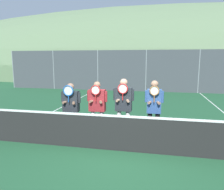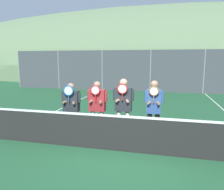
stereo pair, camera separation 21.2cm
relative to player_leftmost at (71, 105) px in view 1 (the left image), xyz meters
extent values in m
plane|color=#1E4C2D|center=(1.74, -0.76, -1.02)|extent=(120.00, 120.00, 0.00)
ellipsoid|color=#5B7551|center=(1.74, 49.57, -1.02)|extent=(131.50, 73.06, 25.57)
cube|color=beige|center=(3.24, 19.12, 0.73)|extent=(17.44, 5.00, 3.50)
cube|color=#3D4247|center=(3.24, 19.12, 2.66)|extent=(17.94, 5.50, 0.36)
cylinder|color=gray|center=(-9.37, 10.22, 0.52)|extent=(0.06, 0.06, 3.07)
cylinder|color=gray|center=(-5.67, 10.22, 0.52)|extent=(0.06, 0.06, 3.07)
cylinder|color=gray|center=(-1.96, 10.22, 0.52)|extent=(0.06, 0.06, 3.07)
cylinder|color=gray|center=(1.74, 10.22, 0.52)|extent=(0.06, 0.06, 3.07)
cylinder|color=gray|center=(5.44, 10.22, 0.52)|extent=(0.06, 0.06, 3.07)
cube|color=#42474C|center=(1.74, 10.22, 0.52)|extent=(22.21, 0.02, 3.07)
cube|color=black|center=(1.74, -0.76, -0.56)|extent=(10.17, 0.02, 0.93)
cube|color=white|center=(1.74, -0.76, -0.07)|extent=(10.17, 0.03, 0.06)
cube|color=white|center=(-2.11, 2.24, -1.02)|extent=(0.05, 16.00, 0.01)
cylinder|color=white|center=(-0.13, 0.01, -0.61)|extent=(0.13, 0.13, 0.81)
cylinder|color=white|center=(0.13, 0.01, -0.61)|extent=(0.13, 0.13, 0.81)
cube|color=#282D33|center=(0.00, 0.01, 0.11)|extent=(0.49, 0.22, 0.64)
sphere|color=#997056|center=(0.00, 0.01, 0.56)|extent=(0.22, 0.22, 0.22)
cylinder|color=#282D33|center=(-0.27, 0.01, 0.24)|extent=(0.08, 0.08, 0.31)
cylinder|color=#282D33|center=(0.27, 0.01, 0.24)|extent=(0.08, 0.08, 0.31)
cylinder|color=#997056|center=(-0.12, -0.08, 0.10)|extent=(0.16, 0.27, 0.08)
cylinder|color=#997056|center=(0.12, -0.08, 0.10)|extent=(0.16, 0.27, 0.08)
cylinder|color=#1E5BAD|center=(0.00, -0.17, 0.22)|extent=(0.03, 0.03, 0.20)
torus|color=#1E5BAD|center=(0.00, -0.17, 0.47)|extent=(0.33, 0.04, 0.33)
cylinder|color=silver|center=(0.00, -0.17, 0.47)|extent=(0.27, 0.00, 0.27)
cylinder|color=white|center=(0.67, 0.12, -0.60)|extent=(0.13, 0.13, 0.84)
cylinder|color=white|center=(0.94, 0.12, -0.60)|extent=(0.13, 0.13, 0.84)
cube|color=maroon|center=(0.81, 0.12, 0.15)|extent=(0.50, 0.22, 0.66)
sphere|color=#997056|center=(0.81, 0.12, 0.62)|extent=(0.21, 0.21, 0.21)
cylinder|color=maroon|center=(0.53, 0.12, 0.28)|extent=(0.08, 0.08, 0.33)
cylinder|color=maroon|center=(1.08, 0.12, 0.28)|extent=(0.08, 0.08, 0.33)
cylinder|color=#997056|center=(0.68, 0.03, 0.14)|extent=(0.16, 0.27, 0.08)
cylinder|color=#997056|center=(0.93, 0.03, 0.14)|extent=(0.16, 0.27, 0.08)
cylinder|color=red|center=(0.81, -0.06, 0.26)|extent=(0.03, 0.03, 0.20)
torus|color=red|center=(0.81, -0.06, 0.49)|extent=(0.30, 0.03, 0.30)
cylinder|color=silver|center=(0.81, -0.06, 0.49)|extent=(0.24, 0.00, 0.24)
cylinder|color=white|center=(1.48, 0.13, -0.58)|extent=(0.13, 0.13, 0.89)
cylinder|color=white|center=(1.75, 0.13, -0.58)|extent=(0.13, 0.13, 0.89)
cube|color=#282D33|center=(1.62, 0.13, 0.22)|extent=(0.49, 0.22, 0.70)
sphere|color=tan|center=(1.62, 0.13, 0.71)|extent=(0.23, 0.23, 0.23)
cylinder|color=#282D33|center=(1.35, 0.13, 0.35)|extent=(0.08, 0.08, 0.35)
cylinder|color=#282D33|center=(1.88, 0.13, 0.35)|extent=(0.08, 0.08, 0.35)
cylinder|color=tan|center=(1.49, 0.04, 0.20)|extent=(0.16, 0.27, 0.08)
cylinder|color=tan|center=(1.74, 0.04, 0.20)|extent=(0.16, 0.27, 0.08)
cylinder|color=red|center=(1.62, -0.05, 0.32)|extent=(0.03, 0.03, 0.20)
torus|color=red|center=(1.62, -0.05, 0.55)|extent=(0.30, 0.03, 0.30)
cylinder|color=silver|center=(1.62, -0.05, 0.55)|extent=(0.25, 0.00, 0.25)
cylinder|color=black|center=(2.40, 0.11, -0.58)|extent=(0.13, 0.13, 0.87)
cylinder|color=black|center=(2.62, 0.11, -0.58)|extent=(0.13, 0.13, 0.87)
cube|color=#335693|center=(2.51, 0.11, 0.20)|extent=(0.40, 0.22, 0.69)
sphere|color=#997056|center=(2.51, 0.11, 0.69)|extent=(0.21, 0.21, 0.21)
cylinder|color=#335693|center=(2.28, 0.11, 0.33)|extent=(0.08, 0.08, 0.34)
cylinder|color=#335693|center=(2.73, 0.11, 0.33)|extent=(0.08, 0.08, 0.34)
cylinder|color=#997056|center=(2.41, 0.02, 0.18)|extent=(0.16, 0.27, 0.08)
cylinder|color=#997056|center=(2.61, 0.02, 0.18)|extent=(0.16, 0.27, 0.08)
cylinder|color=#936033|center=(2.51, -0.07, 0.30)|extent=(0.03, 0.03, 0.20)
torus|color=#936033|center=(2.51, -0.07, 0.53)|extent=(0.28, 0.03, 0.28)
cylinder|color=silver|center=(2.51, -0.07, 0.53)|extent=(0.23, 0.00, 0.23)
cube|color=maroon|center=(-4.30, 13.78, -0.34)|extent=(4.03, 1.83, 0.76)
cube|color=#2D3842|center=(-4.30, 13.78, 0.35)|extent=(2.21, 1.68, 0.62)
cylinder|color=black|center=(-2.99, 12.85, -0.72)|extent=(0.60, 0.16, 0.60)
cylinder|color=black|center=(-2.99, 14.72, -0.72)|extent=(0.60, 0.16, 0.60)
cylinder|color=black|center=(-5.61, 12.85, -0.72)|extent=(0.60, 0.16, 0.60)
cylinder|color=black|center=(-5.61, 14.72, -0.72)|extent=(0.60, 0.16, 0.60)
cube|color=silver|center=(0.71, 13.63, -0.33)|extent=(4.61, 1.73, 0.78)
cube|color=#2D3842|center=(0.71, 13.63, 0.38)|extent=(2.53, 1.59, 0.64)
cylinder|color=black|center=(2.21, 12.74, -0.72)|extent=(0.60, 0.16, 0.60)
cylinder|color=black|center=(2.21, 14.51, -0.72)|extent=(0.60, 0.16, 0.60)
cylinder|color=black|center=(-0.78, 12.74, -0.72)|extent=(0.60, 0.16, 0.60)
cylinder|color=black|center=(-0.78, 14.51, -0.72)|extent=(0.60, 0.16, 0.60)
cube|color=silver|center=(5.87, 13.31, -0.28)|extent=(4.31, 1.80, 0.88)
cube|color=#2D3842|center=(5.87, 13.31, 0.51)|extent=(2.37, 1.66, 0.72)
cylinder|color=black|center=(7.27, 12.38, -0.72)|extent=(0.60, 0.16, 0.60)
cylinder|color=black|center=(7.27, 14.23, -0.72)|extent=(0.60, 0.16, 0.60)
cylinder|color=black|center=(4.47, 12.38, -0.72)|extent=(0.60, 0.16, 0.60)
cylinder|color=black|center=(4.47, 14.23, -0.72)|extent=(0.60, 0.16, 0.60)
camera|label=1|loc=(2.57, -6.17, 1.40)|focal=35.00mm
camera|label=2|loc=(2.78, -6.12, 1.40)|focal=35.00mm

